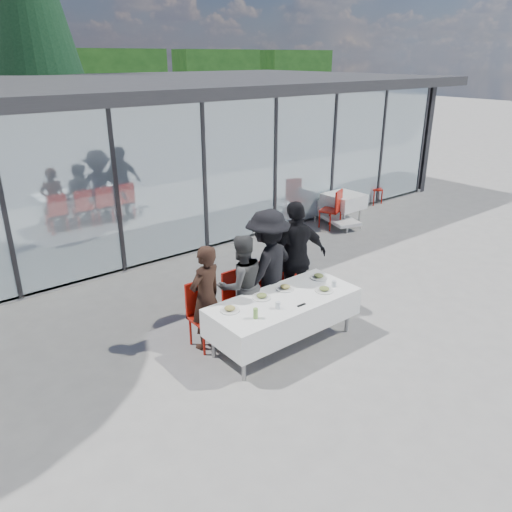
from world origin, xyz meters
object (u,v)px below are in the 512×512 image
Objects in this scene: dining_table at (284,312)px; diner_chair_b at (238,298)px; diner_c at (268,268)px; plate_c at (285,288)px; juice_bottle at (256,313)px; folded_eyeglasses at (301,305)px; plate_a at (230,309)px; spare_chair_a at (371,185)px; diner_chair_a at (203,311)px; diner_a at (206,297)px; spare_chair_b at (334,207)px; lounger at (335,214)px; diner_chair_d at (292,279)px; diner_b at (241,285)px; spare_table_right at (344,201)px; plate_b at (262,296)px; diner_d at (296,258)px; diner_chair_c at (264,289)px; plate_extra at (324,289)px; plate_d at (319,276)px.

dining_table is 2.32× the size of diner_chair_b.
plate_c is at bearing 67.79° from diner_c.
diner_chair_b is (-0.26, 0.75, -0.00)m from dining_table.
folded_eyeglasses is at bearing -9.13° from juice_bottle.
folded_eyeglasses reaches higher than dining_table.
plate_a is 8.73m from spare_chair_a.
diner_chair_a reaches higher than plate_c.
diner_a is 0.49m from plate_a.
spare_chair_b is 0.50m from lounger.
diner_chair_a and diner_chair_d have the same top height.
diner_a is 0.26m from diner_chair_a.
diner_b reaches higher than spare_table_right.
plate_b is 1.96× the size of folded_eyeglasses.
diner_chair_b reaches higher than lounger.
juice_bottle is 0.17× the size of spare_table_right.
diner_chair_b is 1.00× the size of diner_chair_d.
diner_d is 13.51× the size of folded_eyeglasses.
lounger is (3.98, 2.80, -0.69)m from diner_d.
dining_table is at bearing -12.75° from plate_a.
plate_b is (-0.50, -0.54, 0.24)m from diner_chair_c.
plate_extra is at bearing 0.29° from juice_bottle.
plate_extra is (1.52, -0.94, 0.24)m from diner_chair_a.
folded_eyeglasses is at bearing -101.21° from diner_chair_c.
plate_b is 1.00× the size of plate_extra.
spare_chair_b is (4.29, 2.99, -0.24)m from plate_c.
diner_b is 6.00m from spare_table_right.
diner_d is (1.11, 0.00, 0.15)m from diner_b.
plate_d is at bearing -147.30° from spare_chair_a.
diner_chair_d reaches higher than plate_b.
diner_chair_a is at bearing -21.45° from diner_c.
plate_extra is at bearing -141.05° from spare_table_right.
diner_b is 0.85× the size of diner_c.
folded_eyeglasses is 5.69m from spare_chair_b.
spare_chair_b is (4.25, 2.54, -0.39)m from diner_c.
plate_d is (1.79, -0.56, 0.24)m from diner_chair_a.
dining_table is at bearing -146.12° from spare_table_right.
spare_table_right is at bearing 33.28° from plate_c.
diner_chair_a and spare_chair_b have the same top height.
spare_chair_a is (6.73, 3.43, -0.39)m from diner_c.
spare_chair_b is at bearing 33.91° from diner_chair_d.
plate_c is (-0.04, -0.53, 0.24)m from diner_chair_c.
diner_c is at bearing 42.70° from plate_b.
diner_chair_a reaches higher than plate_extra.
diner_chair_a is 1.79m from diner_d.
spare_chair_a is at bearing 26.46° from diner_chair_c.
diner_c is at bearing 77.89° from folded_eyeglasses.
plate_c is at bearing 177.52° from plate_d.
plate_b is at bearing -147.71° from spare_chair_b.
diner_b is 1.84× the size of spare_table_right.
diner_chair_b is at bearing -152.69° from spare_chair_b.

